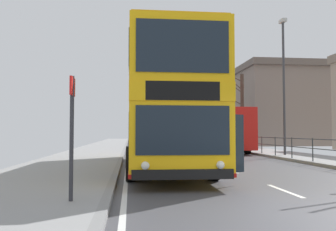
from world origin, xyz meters
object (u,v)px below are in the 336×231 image
object	(u,v)px
double_decker_bus_main	(163,110)
street_lamp_far_side	(284,76)
background_bus_far_lane	(218,129)
bare_tree_far_00	(221,116)
bare_tree_far_02	(242,108)
bus_stop_sign_near	(72,123)
background_building_01	(275,108)

from	to	relation	value
double_decker_bus_main	street_lamp_far_side	xyz separation A→B (m)	(7.82, 6.08, 2.47)
background_bus_far_lane	bare_tree_far_00	distance (m)	10.87
background_bus_far_lane	street_lamp_far_side	size ratio (longest dim) A/B	1.13
bare_tree_far_00	bare_tree_far_02	world-z (taller)	bare_tree_far_02
bare_tree_far_02	double_decker_bus_main	bearing A→B (deg)	-117.76
bus_stop_sign_near	background_building_01	bearing A→B (deg)	61.83
background_bus_far_lane	bare_tree_far_02	bearing A→B (deg)	52.71
background_bus_far_lane	street_lamp_far_side	distance (m)	7.13
double_decker_bus_main	bare_tree_far_02	size ratio (longest dim) A/B	1.70
bus_stop_sign_near	bare_tree_far_02	size ratio (longest dim) A/B	0.36
background_bus_far_lane	bare_tree_far_00	world-z (taller)	bare_tree_far_00
street_lamp_far_side	bare_tree_far_00	world-z (taller)	street_lamp_far_side
background_bus_far_lane	bare_tree_far_00	size ratio (longest dim) A/B	1.52
double_decker_bus_main	bus_stop_sign_near	world-z (taller)	double_decker_bus_main
bare_tree_far_00	background_bus_far_lane	bearing A→B (deg)	-105.99
double_decker_bus_main	bare_tree_far_00	xyz separation A→B (m)	(8.28, 22.32, 0.87)
street_lamp_far_side	background_building_01	world-z (taller)	background_building_01
bus_stop_sign_near	street_lamp_far_side	bearing A→B (deg)	51.88
street_lamp_far_side	bare_tree_far_02	size ratio (longest dim) A/B	1.22
bare_tree_far_00	bare_tree_far_02	distance (m)	6.15
double_decker_bus_main	street_lamp_far_side	world-z (taller)	street_lamp_far_side
bus_stop_sign_near	street_lamp_far_side	xyz separation A→B (m)	(10.24, 13.05, 3.18)
double_decker_bus_main	bare_tree_far_02	distance (m)	18.32
bare_tree_far_00	bare_tree_far_02	xyz separation A→B (m)	(0.24, -6.14, 0.38)
bus_stop_sign_near	double_decker_bus_main	bearing A→B (deg)	70.86
background_bus_far_lane	bare_tree_far_00	xyz separation A→B (m)	(2.97, 10.35, 1.54)
double_decker_bus_main	bus_stop_sign_near	bearing A→B (deg)	-109.14
bus_stop_sign_near	bare_tree_far_02	xyz separation A→B (m)	(10.93, 23.15, 1.96)
street_lamp_far_side	background_building_01	size ratio (longest dim) A/B	0.44
double_decker_bus_main	bus_stop_sign_near	distance (m)	7.41
street_lamp_far_side	background_building_01	bearing A→B (deg)	68.16
double_decker_bus_main	street_lamp_far_side	bearing A→B (deg)	37.85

